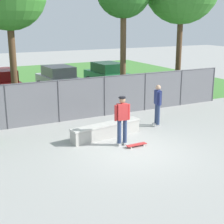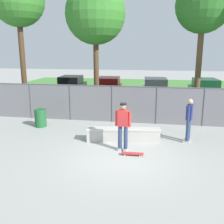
{
  "view_description": "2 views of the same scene",
  "coord_description": "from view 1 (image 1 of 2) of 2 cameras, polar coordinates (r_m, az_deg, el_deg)",
  "views": [
    {
      "loc": [
        -5.78,
        -9.67,
        4.46
      ],
      "look_at": [
        0.03,
        1.62,
        1.03
      ],
      "focal_mm": 54.38,
      "sensor_mm": 36.0,
      "label": 1
    },
    {
      "loc": [
        1.1,
        -8.39,
        3.73
      ],
      "look_at": [
        -0.66,
        1.73,
        1.23
      ],
      "focal_mm": 41.23,
      "sensor_mm": 36.0,
      "label": 2
    }
  ],
  "objects": [
    {
      "name": "concrete_ledge",
      "position": [
        13.35,
        -0.96,
        -3.1
      ],
      "size": [
        3.09,
        0.93,
        0.56
      ],
      "color": "#A8A59E",
      "rests_on": "ground"
    },
    {
      "name": "skateboarder",
      "position": [
        12.28,
        1.72,
        -1.09
      ],
      "size": [
        0.6,
        0.34,
        1.84
      ],
      "color": "beige",
      "rests_on": "ground"
    },
    {
      "name": "car_red",
      "position": [
        21.2,
        -18.09,
        4.55
      ],
      "size": [
        2.21,
        4.3,
        1.66
      ],
      "color": "#B21E1E",
      "rests_on": "ground"
    },
    {
      "name": "ground_plane",
      "position": [
        12.12,
        3.41,
        -6.5
      ],
      "size": [
        80.0,
        80.0,
        0.0
      ],
      "primitive_type": "plane",
      "color": "#9E9E99"
    },
    {
      "name": "chainlink_fence",
      "position": [
        15.74,
        -5.0,
        2.53
      ],
      "size": [
        16.1,
        0.07,
        1.93
      ],
      "color": "#4C4C51",
      "rests_on": "ground"
    },
    {
      "name": "car_green",
      "position": [
        23.51,
        -0.59,
        6.28
      ],
      "size": [
        2.21,
        4.3,
        1.66
      ],
      "color": "#1E6638",
      "rests_on": "ground"
    },
    {
      "name": "car_silver",
      "position": [
        21.98,
        -8.84,
        5.48
      ],
      "size": [
        2.21,
        4.3,
        1.66
      ],
      "color": "#B7BABF",
      "rests_on": "ground"
    },
    {
      "name": "skateboard",
      "position": [
        12.47,
        4.14,
        -5.51
      ],
      "size": [
        0.8,
        0.21,
        0.09
      ],
      "color": "red",
      "rests_on": "ground"
    },
    {
      "name": "bystander",
      "position": [
        14.72,
        7.67,
        1.44
      ],
      "size": [
        0.36,
        0.58,
        1.82
      ],
      "color": "beige",
      "rests_on": "ground"
    },
    {
      "name": "grass_strip",
      "position": [
        25.59,
        -13.8,
        4.69
      ],
      "size": [
        28.03,
        20.0,
        0.02
      ],
      "primitive_type": "cube",
      "color": "#478438",
      "rests_on": "ground"
    }
  ]
}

